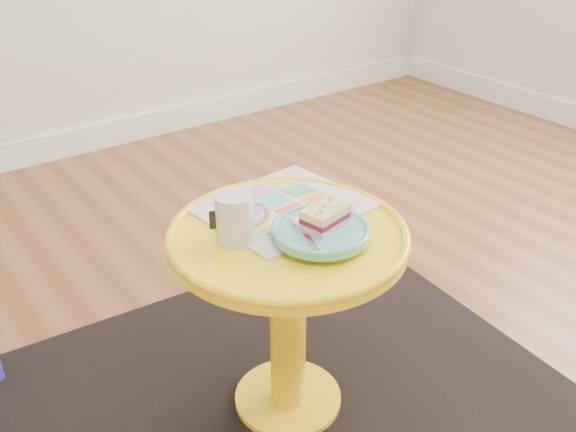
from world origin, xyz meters
TOP-DOWN VIEW (x-y plane):
  - floor at (0.00, 0.00)m, footprint 4.00×4.00m
  - rug at (-0.28, 0.18)m, footprint 1.38×1.19m
  - side_table at (-0.28, 0.18)m, footprint 0.51×0.51m
  - newspaper at (-0.22, 0.27)m, footprint 0.37×0.33m
  - mug at (-0.38, 0.22)m, footprint 0.11×0.08m
  - plate at (-0.24, 0.11)m, footprint 0.20×0.20m
  - cake_slice at (-0.23, 0.12)m, footprint 0.11×0.08m
  - fork at (-0.28, 0.12)m, footprint 0.06×0.14m

SIDE VIEW (x-z plane):
  - floor at x=0.00m, z-range 0.00..0.00m
  - rug at x=-0.28m, z-range 0.00..0.01m
  - side_table at x=-0.28m, z-range 0.11..0.59m
  - newspaper at x=-0.22m, z-range 0.48..0.49m
  - plate at x=-0.24m, z-range 0.49..0.52m
  - fork at x=-0.28m, z-range 0.51..0.52m
  - cake_slice at x=-0.23m, z-range 0.51..0.55m
  - mug at x=-0.38m, z-range 0.49..0.59m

